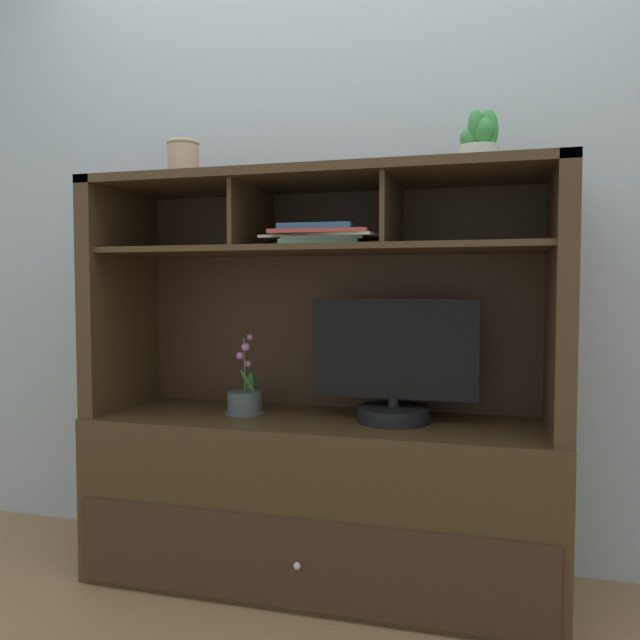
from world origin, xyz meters
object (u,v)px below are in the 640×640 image
object	(u,v)px
potted_orchid	(245,400)
potted_succulent	(480,141)
media_console	(321,456)
magazine_stack_left	(325,236)
tv_monitor	(394,370)
ceramic_vase	(183,161)

from	to	relation	value
potted_orchid	potted_succulent	distance (m)	1.20
media_console	magazine_stack_left	bearing A→B (deg)	-59.48
tv_monitor	ceramic_vase	xyz separation A→B (m)	(-0.79, 0.01, 0.75)
tv_monitor	potted_succulent	distance (m)	0.80
potted_orchid	magazine_stack_left	xyz separation A→B (m)	(0.31, -0.05, 0.59)
potted_succulent	ceramic_vase	distance (m)	1.07
ceramic_vase	magazine_stack_left	bearing A→B (deg)	-6.14
potted_succulent	ceramic_vase	xyz separation A→B (m)	(-1.07, 0.03, -0.00)
potted_orchid	ceramic_vase	bearing A→B (deg)	176.62
media_console	potted_orchid	bearing A→B (deg)	-179.63
media_console	magazine_stack_left	world-z (taller)	media_console
potted_orchid	potted_succulent	xyz separation A→B (m)	(0.82, -0.02, 0.88)
ceramic_vase	tv_monitor	bearing A→B (deg)	-0.71
media_console	potted_orchid	xyz separation A→B (m)	(-0.29, -0.00, 0.19)
magazine_stack_left	potted_succulent	bearing A→B (deg)	3.14
tv_monitor	potted_orchid	world-z (taller)	tv_monitor
potted_orchid	magazine_stack_left	bearing A→B (deg)	-8.28
magazine_stack_left	ceramic_vase	distance (m)	0.63
potted_orchid	ceramic_vase	world-z (taller)	ceramic_vase
tv_monitor	potted_succulent	world-z (taller)	potted_succulent
magazine_stack_left	potted_succulent	world-z (taller)	potted_succulent
media_console	ceramic_vase	distance (m)	1.19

